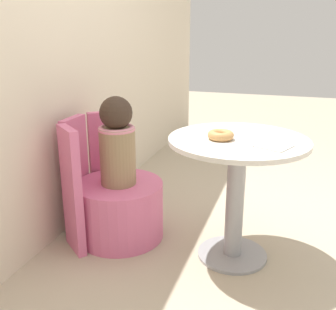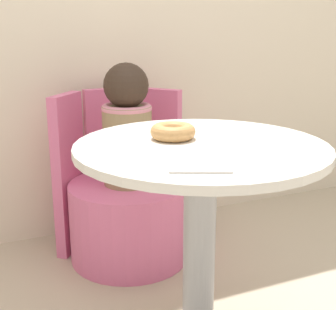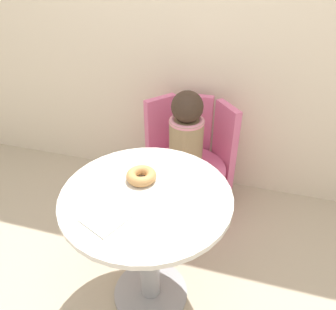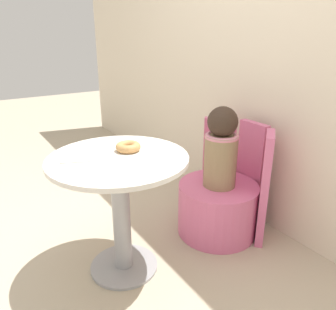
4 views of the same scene
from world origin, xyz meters
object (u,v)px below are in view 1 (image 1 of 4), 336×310
object	(u,v)px
child_figure	(117,142)
donut	(221,135)
round_table	(237,173)
tub_chair	(120,210)

from	to	relation	value
child_figure	donut	size ratio (longest dim) A/B	3.88
donut	round_table	bearing A→B (deg)	-59.00
round_table	donut	size ratio (longest dim) A/B	5.43
round_table	child_figure	xyz separation A→B (m)	(0.01, 0.71, 0.11)
child_figure	round_table	bearing A→B (deg)	-90.94
round_table	tub_chair	bearing A→B (deg)	89.06
tub_chair	round_table	bearing A→B (deg)	-90.94
round_table	donut	distance (m)	0.24
round_table	tub_chair	world-z (taller)	round_table
tub_chair	donut	bearing A→B (deg)	-95.79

